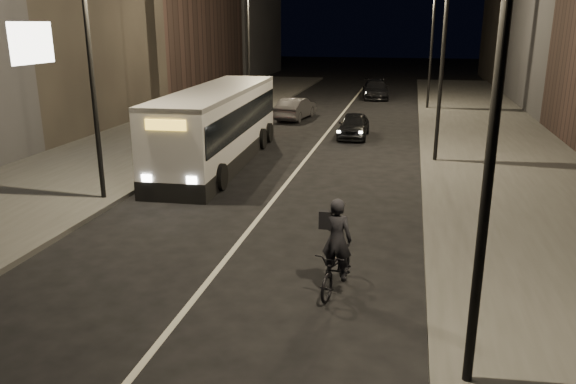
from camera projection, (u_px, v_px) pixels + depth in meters
The scene contains 13 objects.
ground at pixel (223, 263), 14.25m from camera, with size 180.00×180.00×0.00m, color black.
sidewalk_right at pixel (498, 155), 25.61m from camera, with size 7.00×70.00×0.16m, color #343432.
sidewalk_left at pixel (153, 139), 29.05m from camera, with size 7.00×70.00×0.16m, color #343432.
streetlight_right_near at pixel (481, 59), 7.88m from camera, with size 1.20×0.44×8.12m.
streetlight_right_mid at pixel (438, 35), 22.85m from camera, with size 1.20×0.44×8.12m.
streetlight_right_far at pixel (429, 30), 37.82m from camera, with size 1.20×0.44×8.12m.
streetlight_left_near at pixel (96, 39), 17.53m from camera, with size 1.20×0.44×8.12m.
streetlight_left_far at pixel (252, 31), 34.37m from camera, with size 1.20×0.44×8.12m.
city_bus at pixel (218, 123), 24.07m from camera, with size 3.23×11.98×3.20m.
cyclist_on_bicycle at pixel (337, 261), 12.53m from camera, with size 1.02×2.05×2.26m.
car_near at pixel (354, 125), 29.73m from camera, with size 1.51×3.76×1.28m, color black.
car_mid at pixel (296, 108), 35.30m from camera, with size 1.46×4.20×1.38m, color #313133.
car_far at pixel (376, 89), 45.27m from camera, with size 2.00×4.93×1.43m, color black.
Camera 1 is at (4.39, -12.48, 5.84)m, focal length 35.00 mm.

